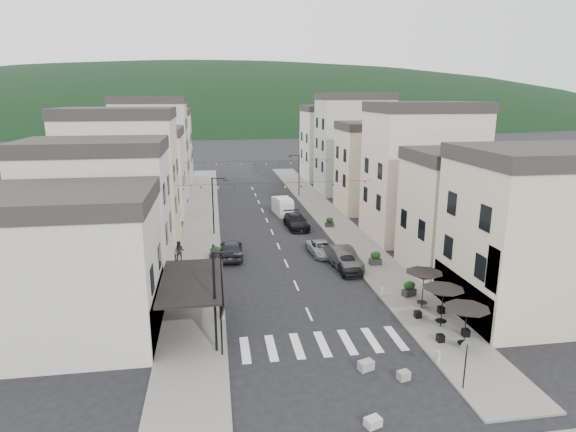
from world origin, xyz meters
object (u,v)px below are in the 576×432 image
at_px(pedestrian_b, 179,251).
at_px(parked_car_a, 347,263).
at_px(parked_car_b, 343,258).
at_px(pedestrian_a, 214,253).
at_px(parked_car_c, 321,248).
at_px(delivery_van, 283,206).
at_px(parked_car_d, 296,221).
at_px(parked_car_e, 231,249).

bearing_deg(pedestrian_b, parked_car_a, -5.78).
relative_size(parked_car_b, pedestrian_a, 3.16).
distance_m(parked_car_a, parked_car_c, 4.69).
height_order(parked_car_b, pedestrian_a, pedestrian_a).
height_order(parked_car_c, pedestrian_b, pedestrian_b).
relative_size(parked_car_c, pedestrian_a, 2.74).
relative_size(parked_car_b, pedestrian_b, 2.89).
xyz_separation_m(parked_car_b, delivery_van, (-2.37, 19.27, 0.19)).
distance_m(parked_car_b, parked_car_c, 3.63).
height_order(parked_car_a, parked_car_c, parked_car_a).
relative_size(parked_car_d, pedestrian_b, 3.01).
height_order(parked_car_b, parked_car_e, parked_car_e).
relative_size(parked_car_a, parked_car_b, 0.84).
bearing_deg(parked_car_a, parked_car_c, 100.71).
xyz_separation_m(parked_car_a, delivery_van, (-2.37, 20.37, 0.31)).
xyz_separation_m(parked_car_c, pedestrian_b, (-12.60, -0.02, 0.39)).
bearing_deg(pedestrian_a, parked_car_c, -2.13).
distance_m(parked_car_c, pedestrian_a, 9.71).
xyz_separation_m(parked_car_c, parked_car_d, (-0.72, 9.31, 0.16)).
height_order(parked_car_c, parked_car_e, parked_car_e).
height_order(parked_car_b, parked_car_c, parked_car_b).
height_order(parked_car_b, parked_car_d, parked_car_b).
xyz_separation_m(parked_car_b, parked_car_e, (-9.20, 3.83, 0.01)).
xyz_separation_m(delivery_van, pedestrian_b, (-11.32, -15.84, -0.03)).
height_order(parked_car_e, delivery_van, delivery_van).
bearing_deg(parked_car_c, pedestrian_a, -179.61).
bearing_deg(parked_car_d, pedestrian_a, -134.80).
relative_size(parked_car_e, pedestrian_b, 2.83).
height_order(delivery_van, pedestrian_a, delivery_van).
bearing_deg(delivery_van, pedestrian_b, -131.89).
height_order(parked_car_d, pedestrian_b, pedestrian_b).
xyz_separation_m(parked_car_b, parked_car_d, (-1.80, 12.76, -0.07)).
height_order(pedestrian_a, pedestrian_b, pedestrian_b).
relative_size(parked_car_a, delivery_van, 0.93).
bearing_deg(parked_car_d, delivery_van, 91.53).
xyz_separation_m(parked_car_d, pedestrian_b, (-11.89, -9.33, 0.23)).
bearing_deg(pedestrian_b, delivery_van, 67.00).
relative_size(delivery_van, pedestrian_b, 2.59).
xyz_separation_m(parked_car_a, parked_car_d, (-1.80, 13.87, 0.05)).
bearing_deg(parked_car_d, parked_car_a, -86.06).
relative_size(parked_car_c, parked_car_d, 0.83).
bearing_deg(pedestrian_b, parked_car_d, 50.69).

